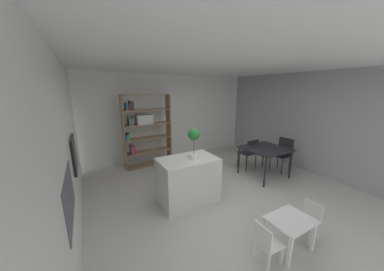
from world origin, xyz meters
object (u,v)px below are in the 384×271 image
(potted_plant_on_island, at_px, (194,139))
(dining_chair_window_side, at_px, (283,152))
(dining_chair_far, at_px, (250,151))
(child_table, at_px, (290,224))
(dining_table, at_px, (265,151))
(kitchen_island, at_px, (188,180))
(open_bookshelf, at_px, (144,127))
(child_chair_left, at_px, (266,242))
(built_in_oven, at_px, (74,154))
(child_chair_right, at_px, (309,218))

(potted_plant_on_island, bearing_deg, dining_chair_window_side, 1.97)
(dining_chair_window_side, bearing_deg, dining_chair_far, -127.95)
(child_table, relative_size, dining_table, 0.57)
(kitchen_island, relative_size, dining_table, 1.07)
(open_bookshelf, xyz_separation_m, child_chair_left, (0.43, -4.04, -0.85))
(potted_plant_on_island, bearing_deg, dining_table, 2.51)
(dining_table, bearing_deg, child_chair_left, -138.77)
(child_table, bearing_deg, open_bookshelf, 102.53)
(dining_table, height_order, dining_chair_far, dining_chair_far)
(kitchen_island, xyz_separation_m, potted_plant_on_island, (0.10, -0.05, 0.84))
(child_chair_left, height_order, dining_chair_window_side, dining_chair_window_side)
(kitchen_island, xyz_separation_m, open_bookshelf, (-0.23, 2.27, 0.71))
(child_chair_left, relative_size, dining_chair_window_side, 0.63)
(dining_chair_window_side, relative_size, dining_chair_far, 1.06)
(child_chair_left, bearing_deg, built_in_oven, 47.11)
(child_chair_left, bearing_deg, child_table, -87.44)
(child_table, xyz_separation_m, dining_table, (1.60, 1.82, 0.29))
(open_bookshelf, xyz_separation_m, dining_table, (2.50, -2.22, -0.47))
(built_in_oven, relative_size, kitchen_island, 0.53)
(built_in_oven, height_order, dining_chair_window_side, built_in_oven)
(open_bookshelf, bearing_deg, dining_chair_far, -34.14)
(kitchen_island, relative_size, potted_plant_on_island, 1.91)
(dining_table, relative_size, dining_chair_window_side, 1.15)
(open_bookshelf, distance_m, child_table, 4.21)
(child_chair_right, xyz_separation_m, dining_chair_window_side, (1.88, 1.83, 0.23))
(dining_table, height_order, dining_chair_window_side, dining_chair_window_side)
(kitchen_island, bearing_deg, built_in_oven, 169.02)
(dining_chair_far, bearing_deg, dining_table, 88.40)
(kitchen_island, height_order, dining_chair_window_side, dining_chair_window_side)
(child_chair_right, distance_m, dining_chair_window_side, 2.63)
(child_chair_right, height_order, dining_chair_far, dining_chair_far)
(kitchen_island, height_order, child_table, kitchen_island)
(potted_plant_on_island, xyz_separation_m, dining_table, (2.17, 0.09, -0.60))
(dining_chair_far, bearing_deg, built_in_oven, 1.49)
(built_in_oven, xyz_separation_m, potted_plant_on_island, (1.99, -0.41, 0.08))
(child_chair_left, relative_size, dining_chair_far, 0.66)
(built_in_oven, bearing_deg, potted_plant_on_island, -11.68)
(child_table, relative_size, dining_chair_far, 0.69)
(child_chair_right, relative_size, dining_chair_far, 0.66)
(built_in_oven, bearing_deg, dining_chair_far, 2.86)
(kitchen_island, distance_m, dining_table, 2.28)
(potted_plant_on_island, height_order, child_chair_left, potted_plant_on_island)
(kitchen_island, xyz_separation_m, child_table, (0.67, -1.77, -0.06))
(built_in_oven, relative_size, open_bookshelf, 0.29)
(built_in_oven, relative_size, dining_table, 0.57)
(child_chair_right, relative_size, dining_chair_window_side, 0.62)
(dining_chair_far, bearing_deg, potted_plant_on_island, 14.53)
(potted_plant_on_island, bearing_deg, child_table, -71.93)
(dining_table, xyz_separation_m, dining_chair_window_side, (0.74, 0.01, -0.15))
(potted_plant_on_island, height_order, child_chair_right, potted_plant_on_island)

